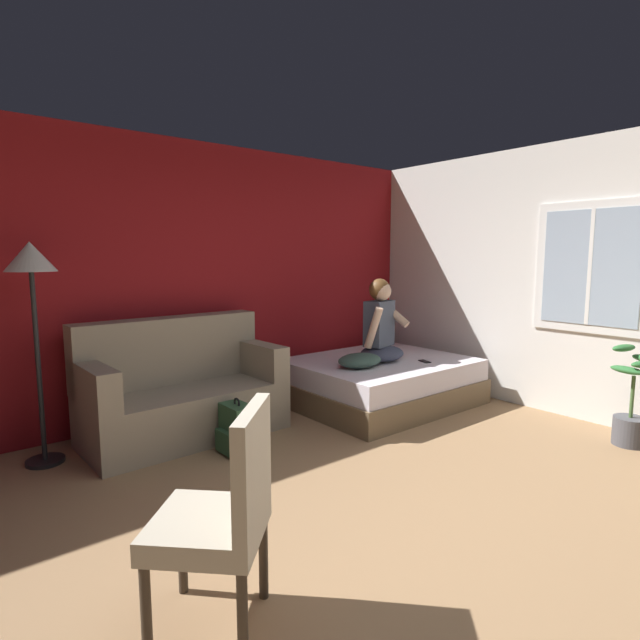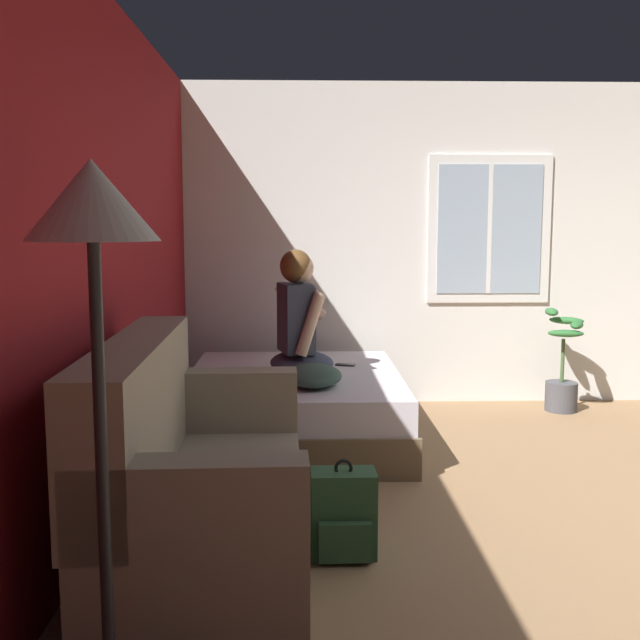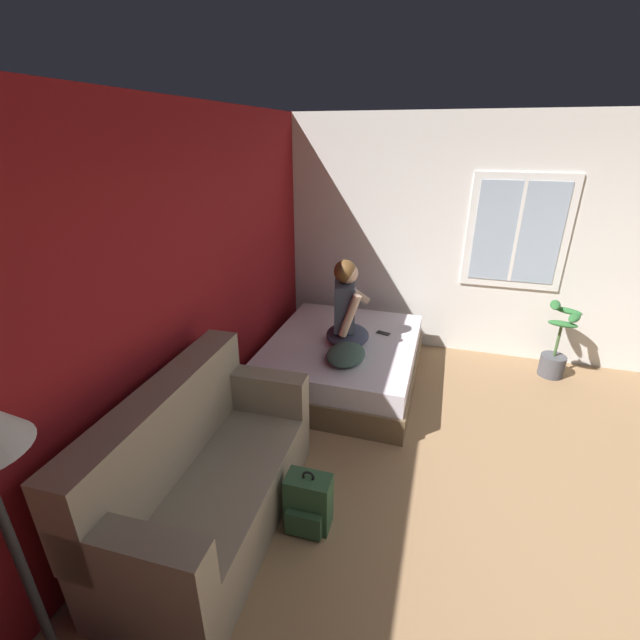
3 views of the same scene
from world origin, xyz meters
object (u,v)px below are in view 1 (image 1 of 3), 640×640
(side_chair, at_px, (223,510))
(backpack, at_px, (236,430))
(person_seated, at_px, (381,328))
(throw_pillow, at_px, (360,360))
(floor_lamp, at_px, (32,278))
(bed, at_px, (380,381))
(cell_phone, at_px, (425,361))
(couch, at_px, (182,392))
(potted_plant, at_px, (631,410))

(side_chair, height_order, backpack, side_chair)
(person_seated, bearing_deg, throw_pillow, -166.15)
(floor_lamp, bearing_deg, bed, -9.19)
(side_chair, height_order, cell_phone, side_chair)
(bed, height_order, couch, couch)
(couch, xyz_separation_m, backpack, (0.17, -0.67, -0.20))
(side_chair, bearing_deg, bed, 33.21)
(couch, bearing_deg, cell_phone, -18.98)
(person_seated, relative_size, throw_pillow, 1.82)
(bed, distance_m, floor_lamp, 3.43)
(side_chair, relative_size, person_seated, 1.12)
(bed, distance_m, throw_pillow, 0.55)
(bed, relative_size, couch, 1.08)
(throw_pillow, bearing_deg, bed, 16.99)
(backpack, distance_m, floor_lamp, 1.92)
(cell_phone, bearing_deg, bed, -37.76)
(floor_lamp, bearing_deg, person_seated, -9.96)
(side_chair, xyz_separation_m, backpack, (0.99, 1.66, -0.34))
(bed, height_order, throw_pillow, throw_pillow)
(couch, relative_size, person_seated, 1.97)
(throw_pillow, relative_size, potted_plant, 0.56)
(backpack, relative_size, cell_phone, 3.18)
(potted_plant, bearing_deg, bed, 108.98)
(person_seated, relative_size, floor_lamp, 0.51)
(throw_pillow, distance_m, potted_plant, 2.39)
(floor_lamp, bearing_deg, backpack, -30.96)
(person_seated, height_order, potted_plant, person_seated)
(bed, xyz_separation_m, cell_phone, (0.27, -0.38, 0.25))
(backpack, relative_size, floor_lamp, 0.27)
(potted_plant, bearing_deg, floor_lamp, 145.42)
(backpack, height_order, throw_pillow, throw_pillow)
(bed, xyz_separation_m, side_chair, (-2.91, -1.90, 0.30))
(throw_pillow, relative_size, floor_lamp, 0.28)
(side_chair, distance_m, floor_lamp, 2.59)
(backpack, height_order, floor_lamp, floor_lamp)
(bed, xyz_separation_m, person_seated, (-0.04, -0.04, 0.60))
(side_chair, relative_size, backpack, 2.14)
(bed, height_order, floor_lamp, floor_lamp)
(side_chair, xyz_separation_m, throw_pillow, (2.47, 1.77, 0.02))
(bed, height_order, side_chair, side_chair)
(bed, relative_size, side_chair, 1.90)
(backpack, relative_size, potted_plant, 0.54)
(bed, xyz_separation_m, floor_lamp, (-3.17, 0.51, 1.19))
(bed, distance_m, couch, 2.13)
(throw_pillow, bearing_deg, floor_lamp, 166.69)
(potted_plant, bearing_deg, person_seated, 110.27)
(backpack, bearing_deg, floor_lamp, 149.04)
(floor_lamp, bearing_deg, side_chair, -83.80)
(backpack, bearing_deg, cell_phone, -3.62)
(bed, distance_m, backpack, 1.93)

